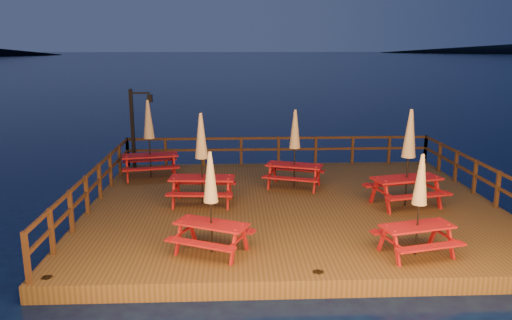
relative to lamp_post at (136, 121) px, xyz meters
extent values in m
plane|color=#050B32|center=(5.39, -4.55, -2.20)|extent=(500.00, 500.00, 0.00)
cube|color=#493417|center=(5.39, -4.55, -2.00)|extent=(12.00, 10.00, 0.40)
cylinder|color=#3D2513|center=(-0.21, -9.15, -2.50)|extent=(0.24, 0.24, 1.40)
cylinder|color=#3D2513|center=(-0.21, 0.05, -2.50)|extent=(0.24, 0.24, 1.40)
cylinder|color=#3D2513|center=(5.39, -9.15, -2.50)|extent=(0.24, 0.24, 1.40)
cylinder|color=#3D2513|center=(5.39, 0.05, -2.50)|extent=(0.24, 0.24, 1.40)
cylinder|color=#3D2513|center=(10.99, 0.05, -2.50)|extent=(0.24, 0.24, 1.40)
cube|color=#3D2513|center=(5.39, 0.30, -0.75)|extent=(11.70, 0.06, 0.09)
cube|color=#3D2513|center=(5.39, 0.30, -1.19)|extent=(11.70, 0.06, 0.09)
cube|color=#3D2513|center=(0.71, 0.30, -1.25)|extent=(0.10, 0.10, 1.10)
cube|color=#3D2513|center=(5.39, 0.30, -1.25)|extent=(0.10, 0.10, 1.10)
cube|color=#3D2513|center=(10.07, 0.30, -1.25)|extent=(0.10, 0.10, 1.10)
cube|color=#3D2513|center=(-0.46, -4.55, -0.75)|extent=(0.06, 9.70, 0.09)
cube|color=#3D2513|center=(-0.46, -4.55, -1.19)|extent=(0.06, 9.70, 0.09)
cube|color=#3D2513|center=(-0.46, -8.43, -1.25)|extent=(0.10, 0.10, 1.10)
cube|color=#3D2513|center=(-0.46, -4.55, -1.25)|extent=(0.10, 0.10, 1.10)
cube|color=#3D2513|center=(-0.46, -0.67, -1.25)|extent=(0.10, 0.10, 1.10)
cube|color=#3D2513|center=(11.24, -4.55, -0.75)|extent=(0.06, 9.70, 0.09)
cube|color=#3D2513|center=(11.24, -4.55, -1.19)|extent=(0.06, 9.70, 0.09)
cube|color=#3D2513|center=(11.24, -4.55, -1.25)|extent=(0.10, 0.10, 1.10)
cube|color=#3D2513|center=(11.24, -0.67, -1.25)|extent=(0.10, 0.10, 1.10)
cube|color=black|center=(-0.16, 0.00, -0.30)|extent=(0.12, 0.12, 3.00)
cube|color=black|center=(0.19, 0.00, 1.05)|extent=(0.70, 0.06, 0.06)
cube|color=black|center=(0.54, 0.00, 0.85)|extent=(0.18, 0.18, 0.28)
sphere|color=#E1AA5A|center=(0.54, 0.00, 0.85)|extent=(0.14, 0.14, 0.14)
cube|color=maroon|center=(5.63, -2.90, -1.04)|extent=(1.94, 1.26, 0.05)
cube|color=maroon|center=(5.83, -2.33, -1.34)|extent=(1.80, 0.86, 0.05)
cube|color=maroon|center=(5.43, -3.47, -1.34)|extent=(1.80, 0.86, 0.05)
cube|color=maroon|center=(5.02, -2.34, -1.42)|extent=(0.09, 0.11, 0.75)
cube|color=maroon|center=(4.80, -2.97, -1.42)|extent=(0.09, 0.11, 0.75)
cube|color=maroon|center=(6.45, -2.84, -1.42)|extent=(0.09, 0.11, 0.75)
cube|color=maroon|center=(6.23, -3.47, -1.42)|extent=(0.09, 0.11, 0.75)
cylinder|color=black|center=(5.63, -2.90, -0.54)|extent=(0.04, 0.04, 2.51)
cone|color=tan|center=(5.63, -2.90, 0.16)|extent=(0.36, 0.36, 1.26)
sphere|color=black|center=(5.63, -2.90, 0.75)|extent=(0.07, 0.07, 0.07)
cube|color=maroon|center=(3.12, -8.05, -1.11)|extent=(1.77, 1.28, 0.05)
cube|color=maroon|center=(3.36, -7.55, -1.38)|extent=(1.60, 0.93, 0.05)
cube|color=maroon|center=(2.89, -8.54, -1.38)|extent=(1.60, 0.93, 0.05)
cube|color=maroon|center=(2.63, -7.48, -1.45)|extent=(0.09, 0.11, 0.69)
cube|color=maroon|center=(2.37, -8.03, -1.45)|extent=(0.09, 0.11, 0.69)
cube|color=maroon|center=(3.87, -8.06, -1.45)|extent=(0.09, 0.11, 0.69)
cube|color=maroon|center=(3.62, -8.61, -1.45)|extent=(0.09, 0.11, 0.69)
cylinder|color=black|center=(3.12, -8.05, -0.65)|extent=(0.04, 0.04, 2.29)
cone|color=tan|center=(3.12, -8.05, -0.01)|extent=(0.33, 0.33, 1.14)
sphere|color=black|center=(3.12, -8.05, 0.52)|extent=(0.06, 0.06, 0.06)
cube|color=maroon|center=(2.70, -4.49, -1.00)|extent=(1.95, 0.88, 0.05)
cube|color=maroon|center=(2.75, -3.86, -1.32)|extent=(1.91, 0.44, 0.05)
cube|color=maroon|center=(2.66, -5.12, -1.32)|extent=(1.91, 0.44, 0.05)
cube|color=maroon|center=(1.94, -4.09, -1.40)|extent=(0.07, 0.11, 0.79)
cube|color=maroon|center=(1.89, -4.78, -1.40)|extent=(0.07, 0.11, 0.79)
cube|color=maroon|center=(3.52, -4.21, -1.40)|extent=(0.07, 0.11, 0.79)
cube|color=maroon|center=(3.47, -4.90, -1.40)|extent=(0.07, 0.11, 0.79)
cylinder|color=black|center=(2.70, -4.49, -0.48)|extent=(0.05, 0.05, 2.64)
cone|color=tan|center=(2.70, -4.49, 0.26)|extent=(0.38, 0.38, 1.32)
sphere|color=black|center=(2.70, -4.49, 0.87)|extent=(0.07, 0.07, 0.07)
cube|color=maroon|center=(0.69, -1.44, -0.99)|extent=(2.03, 1.10, 0.05)
cube|color=maroon|center=(0.57, -0.81, -1.31)|extent=(1.95, 0.66, 0.05)
cube|color=maroon|center=(0.82, -2.07, -1.31)|extent=(1.95, 0.66, 0.05)
cube|color=maroon|center=(-0.16, -1.25, -1.39)|extent=(0.08, 0.12, 0.80)
cube|color=maroon|center=(-0.03, -1.94, -1.39)|extent=(0.08, 0.12, 0.80)
cube|color=maroon|center=(1.41, -0.94, -1.39)|extent=(0.08, 0.12, 0.80)
cube|color=maroon|center=(1.55, -1.64, -1.39)|extent=(0.08, 0.12, 0.80)
cylinder|color=black|center=(0.69, -1.44, -0.46)|extent=(0.05, 0.05, 2.67)
cone|color=tan|center=(0.69, -1.44, 0.29)|extent=(0.39, 0.39, 1.34)
sphere|color=black|center=(0.69, -1.44, 0.91)|extent=(0.07, 0.07, 0.07)
cube|color=maroon|center=(8.66, -4.95, -0.96)|extent=(2.12, 1.22, 0.06)
cube|color=maroon|center=(8.51, -4.30, -1.30)|extent=(2.01, 0.77, 0.06)
cube|color=maroon|center=(8.82, -5.59, -1.30)|extent=(2.01, 0.77, 0.06)
cube|color=maroon|center=(7.77, -4.79, -1.38)|extent=(0.09, 0.12, 0.83)
cube|color=maroon|center=(7.94, -5.50, -1.38)|extent=(0.09, 0.12, 0.83)
cube|color=maroon|center=(9.38, -4.40, -1.38)|extent=(0.09, 0.12, 0.83)
cube|color=maroon|center=(9.56, -5.11, -1.38)|extent=(0.09, 0.12, 0.83)
cylinder|color=black|center=(8.66, -4.95, -0.41)|extent=(0.05, 0.05, 2.77)
cone|color=tan|center=(8.66, -4.95, 0.36)|extent=(0.40, 0.40, 1.38)
sphere|color=black|center=(8.66, -4.95, 1.01)|extent=(0.08, 0.08, 0.08)
cube|color=maroon|center=(7.73, -8.38, -1.12)|extent=(1.73, 1.00, 0.05)
cube|color=maroon|center=(7.60, -7.85, -1.39)|extent=(1.65, 0.63, 0.05)
cube|color=maroon|center=(7.86, -8.91, -1.39)|extent=(1.65, 0.63, 0.05)
cube|color=maroon|center=(7.00, -8.25, -1.46)|extent=(0.07, 0.10, 0.68)
cube|color=maroon|center=(7.14, -8.83, -1.46)|extent=(0.07, 0.10, 0.68)
cube|color=maroon|center=(8.32, -7.93, -1.46)|extent=(0.07, 0.10, 0.68)
cube|color=maroon|center=(8.46, -8.51, -1.46)|extent=(0.07, 0.10, 0.68)
cylinder|color=black|center=(7.73, -8.38, -0.66)|extent=(0.04, 0.04, 2.27)
cone|color=tan|center=(7.73, -8.38, -0.03)|extent=(0.33, 0.33, 1.13)
sphere|color=black|center=(7.73, -8.38, 0.50)|extent=(0.06, 0.06, 0.06)
camera|label=1|loc=(3.65, -18.70, 2.90)|focal=35.00mm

